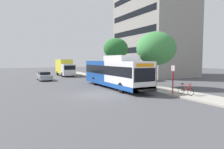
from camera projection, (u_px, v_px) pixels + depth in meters
name	position (u px, v px, depth m)	size (l,w,h in m)	color
ground_plane	(72.00, 85.00, 25.12)	(120.00, 120.00, 0.00)	#4C4C51
sidewalk_curb	(127.00, 83.00, 26.58)	(3.00, 56.00, 0.14)	#A8A399
transit_bus	(115.00, 73.00, 22.53)	(2.58, 12.25, 3.65)	white
bus_stop_sign_pole	(173.00, 77.00, 17.66)	(0.10, 0.36, 2.60)	red
bicycle_parked	(186.00, 90.00, 17.24)	(0.52, 1.76, 1.02)	black
street_tree_near_stop	(156.00, 49.00, 22.65)	(4.51, 4.51, 6.27)	#4C3823
street_tree_mid_block	(116.00, 49.00, 31.43)	(3.91, 3.91, 6.49)	#4C3823
parked_car_far_lane	(44.00, 76.00, 30.73)	(1.80, 4.50, 1.33)	#93999E
box_truck_background	(65.00, 67.00, 39.01)	(2.32, 7.01, 3.25)	silver
lattice_comm_tower	(120.00, 39.00, 49.58)	(1.10, 1.10, 25.61)	#B7B7BC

